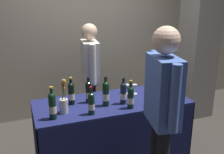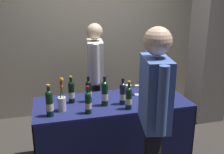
{
  "view_description": "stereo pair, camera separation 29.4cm",
  "coord_description": "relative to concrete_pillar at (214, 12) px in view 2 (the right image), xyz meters",
  "views": [
    {
      "loc": [
        -1.0,
        -2.63,
        1.94
      ],
      "look_at": [
        0.0,
        0.0,
        1.07
      ],
      "focal_mm": 41.25,
      "sensor_mm": 36.0,
      "label": 1
    },
    {
      "loc": [
        -0.72,
        -2.72,
        1.94
      ],
      "look_at": [
        0.0,
        0.0,
        1.07
      ],
      "focal_mm": 41.25,
      "sensor_mm": 36.0,
      "label": 2
    }
  ],
  "objects": [
    {
      "name": "concrete_pillar",
      "position": [
        0.0,
        0.0,
        0.0
      ],
      "size": [
        0.48,
        0.48,
        3.45
      ],
      "primitive_type": "cube",
      "color": "gray",
      "rests_on": "ground_plane"
    },
    {
      "name": "wine_glass_near_vendor",
      "position": [
        -1.44,
        -0.62,
        -0.87
      ],
      "size": [
        0.07,
        0.07,
        0.13
      ],
      "color": "silver",
      "rests_on": "tasting_table"
    },
    {
      "name": "featured_wine_bottle",
      "position": [
        -1.9,
        -0.84,
        -0.81
      ],
      "size": [
        0.08,
        0.08,
        0.34
      ],
      "color": "black",
      "rests_on": "tasting_table"
    },
    {
      "name": "display_bottle_6",
      "position": [
        -1.67,
        -1.01,
        -0.82
      ],
      "size": [
        0.07,
        0.07,
        0.32
      ],
      "color": "black",
      "rests_on": "tasting_table"
    },
    {
      "name": "display_bottle_3",
      "position": [
        -1.69,
        -0.86,
        -0.82
      ],
      "size": [
        0.07,
        0.07,
        0.31
      ],
      "color": "#192333",
      "rests_on": "tasting_table"
    },
    {
      "name": "display_bottle_5",
      "position": [
        -2.51,
        -0.97,
        -0.81
      ],
      "size": [
        0.08,
        0.08,
        0.34
      ],
      "color": "black",
      "rests_on": "tasting_table"
    },
    {
      "name": "display_bottle_1",
      "position": [
        -2.06,
        -0.69,
        -0.82
      ],
      "size": [
        0.07,
        0.07,
        0.31
      ],
      "color": "black",
      "rests_on": "tasting_table"
    },
    {
      "name": "display_bottle_4",
      "position": [
        -2.12,
        -1.0,
        -0.83
      ],
      "size": [
        0.07,
        0.07,
        0.3
      ],
      "color": "black",
      "rests_on": "tasting_table"
    },
    {
      "name": "vendor_presenter",
      "position": [
        -1.84,
        -0.03,
        -0.75
      ],
      "size": [
        0.27,
        0.61,
        1.61
      ],
      "rotation": [
        0.0,
        0.0,
        -1.71
      ],
      "color": "#2D3347",
      "rests_on": "ground_plane"
    },
    {
      "name": "taster_foreground_right",
      "position": [
        -1.63,
        -1.58,
        -0.68
      ],
      "size": [
        0.29,
        0.59,
        1.72
      ],
      "rotation": [
        0.0,
        0.0,
        1.37
      ],
      "color": "black",
      "rests_on": "ground_plane"
    },
    {
      "name": "wine_glass_mid",
      "position": [
        -1.53,
        -0.57,
        -0.87
      ],
      "size": [
        0.08,
        0.08,
        0.12
      ],
      "color": "silver",
      "rests_on": "tasting_table"
    },
    {
      "name": "flower_vase",
      "position": [
        -2.38,
        -0.87,
        -0.84
      ],
      "size": [
        0.09,
        0.09,
        0.38
      ],
      "color": "silver",
      "rests_on": "tasting_table"
    },
    {
      "name": "tasting_table",
      "position": [
        -1.79,
        -0.75,
        -1.19
      ],
      "size": [
        1.81,
        0.74,
        0.77
      ],
      "color": "#191E51",
      "rests_on": "ground_plane"
    },
    {
      "name": "display_bottle_7",
      "position": [
        -1.24,
        -0.97,
        -0.82
      ],
      "size": [
        0.08,
        0.08,
        0.31
      ],
      "color": "black",
      "rests_on": "tasting_table"
    },
    {
      "name": "back_partition",
      "position": [
        -1.79,
        0.82,
        -0.15
      ],
      "size": [
        6.48,
        0.12,
        3.15
      ],
      "primitive_type": "cube",
      "color": "#B2A893",
      "rests_on": "ground_plane"
    },
    {
      "name": "display_bottle_0",
      "position": [
        -2.25,
        -0.67,
        -0.82
      ],
      "size": [
        0.07,
        0.07,
        0.32
      ],
      "color": "black",
      "rests_on": "tasting_table"
    },
    {
      "name": "display_bottle_2",
      "position": [
        -1.08,
        -0.77,
        -0.81
      ],
      "size": [
        0.07,
        0.07,
        0.34
      ],
      "color": "#38230F",
      "rests_on": "tasting_table"
    }
  ]
}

